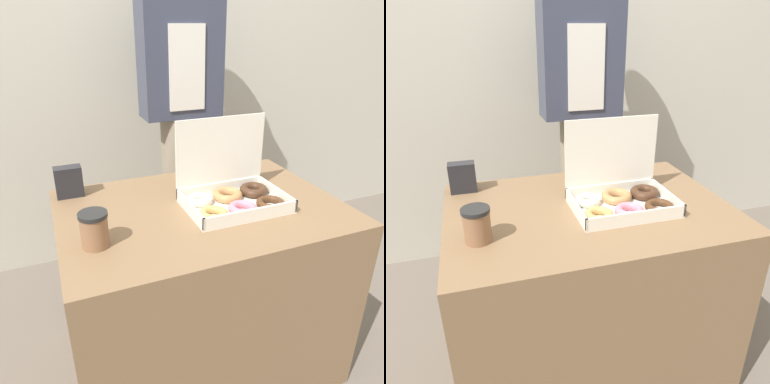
# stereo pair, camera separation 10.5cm
# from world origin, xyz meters

# --- Properties ---
(ground_plane) EXTENTS (14.00, 14.00, 0.00)m
(ground_plane) POSITION_xyz_m (0.00, 0.00, 0.00)
(ground_plane) COLOR #665B51
(wall_back) EXTENTS (10.00, 0.05, 2.60)m
(wall_back) POSITION_xyz_m (0.00, 0.99, 1.30)
(wall_back) COLOR beige
(wall_back) RESTS_ON ground_plane
(table) EXTENTS (0.98, 0.69, 0.71)m
(table) POSITION_xyz_m (0.00, 0.00, 0.36)
(table) COLOR brown
(table) RESTS_ON ground_plane
(donut_box) EXTENTS (0.36, 0.26, 0.29)m
(donut_box) POSITION_xyz_m (0.11, -0.02, 0.75)
(donut_box) COLOR white
(donut_box) RESTS_ON table
(coffee_cup) EXTENTS (0.08, 0.08, 0.11)m
(coffee_cup) POSITION_xyz_m (-0.38, -0.12, 0.77)
(coffee_cup) COLOR #8C6042
(coffee_cup) RESTS_ON table
(napkin_holder) EXTENTS (0.10, 0.05, 0.11)m
(napkin_holder) POSITION_xyz_m (-0.42, 0.26, 0.77)
(napkin_holder) COLOR #232328
(napkin_holder) RESTS_ON table
(person_customer) EXTENTS (0.37, 0.23, 1.70)m
(person_customer) POSITION_xyz_m (0.15, 0.62, 0.96)
(person_customer) COLOR gray
(person_customer) RESTS_ON ground_plane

